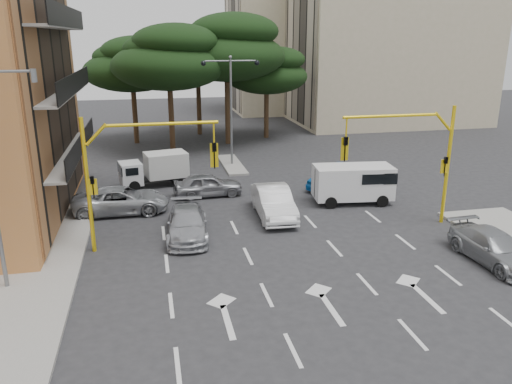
# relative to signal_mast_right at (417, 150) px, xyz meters

# --- Properties ---
(ground) EXTENTS (120.00, 120.00, 0.00)m
(ground) POSITION_rel_signal_mast_right_xyz_m (-6.80, -1.99, -3.88)
(ground) COLOR #28282B
(ground) RESTS_ON ground
(median_strip) EXTENTS (1.40, 6.00, 0.15)m
(median_strip) POSITION_rel_signal_mast_right_xyz_m (-6.80, 14.01, -3.81)
(median_strip) COLOR gray
(median_strip) RESTS_ON ground
(apartment_beige_near) EXTENTS (20.20, 12.15, 18.70)m
(apartment_beige_near) POSITION_rel_signal_mast_right_xyz_m (13.15, 30.01, 5.47)
(apartment_beige_near) COLOR #BEB38E
(apartment_beige_near) RESTS_ON ground
(apartment_beige_far) EXTENTS (16.20, 12.15, 16.70)m
(apartment_beige_far) POSITION_rel_signal_mast_right_xyz_m (6.15, 42.01, 4.47)
(apartment_beige_far) COLOR #BEB38E
(apartment_beige_far) RESTS_ON ground
(pine_left_near) EXTENTS (9.15, 9.15, 10.23)m
(pine_left_near) POSITION_rel_signal_mast_right_xyz_m (-10.75, 19.96, 3.72)
(pine_left_near) COLOR #382616
(pine_left_near) RESTS_ON ground
(pine_center) EXTENTS (9.98, 9.98, 11.16)m
(pine_center) POSITION_rel_signal_mast_right_xyz_m (-5.75, 21.96, 4.41)
(pine_center) COLOR #382616
(pine_center) RESTS_ON ground
(pine_left_far) EXTENTS (8.32, 8.32, 9.30)m
(pine_left_far) POSITION_rel_signal_mast_right_xyz_m (-13.75, 23.96, 3.03)
(pine_left_far) COLOR #382616
(pine_left_far) RESTS_ON ground
(pine_right) EXTENTS (7.49, 7.49, 8.37)m
(pine_right) POSITION_rel_signal_mast_right_xyz_m (-1.75, 23.96, 2.33)
(pine_right) COLOR #382616
(pine_right) RESTS_ON ground
(pine_back) EXTENTS (9.15, 9.15, 10.23)m
(pine_back) POSITION_rel_signal_mast_right_xyz_m (-7.75, 26.96, 3.72)
(pine_back) COLOR #382616
(pine_back) RESTS_ON ground
(signal_mast_right) EXTENTS (5.79, 0.37, 6.00)m
(signal_mast_right) POSITION_rel_signal_mast_right_xyz_m (0.00, 0.00, 0.00)
(signal_mast_right) COLOR yellow
(signal_mast_right) RESTS_ON ground
(signal_mast_left) EXTENTS (5.79, 0.37, 6.00)m
(signal_mast_left) POSITION_rel_signal_mast_right_xyz_m (-13.61, 0.00, 0.00)
(signal_mast_left) COLOR yellow
(signal_mast_left) RESTS_ON ground
(street_lamp_center) EXTENTS (4.16, 0.36, 7.77)m
(street_lamp_center) POSITION_rel_signal_mast_right_xyz_m (-6.80, 14.01, 1.54)
(street_lamp_center) COLOR slate
(street_lamp_center) RESTS_ON median_strip
(car_white_hatch) EXTENTS (1.91, 4.95, 1.61)m
(car_white_hatch) POSITION_rel_signal_mast_right_xyz_m (-6.48, 2.67, -3.08)
(car_white_hatch) COLOR silver
(car_white_hatch) RESTS_ON ground
(car_blue_compact) EXTENTS (4.84, 4.25, 1.58)m
(car_blue_compact) POSITION_rel_signal_mast_right_xyz_m (-1.30, 7.01, -3.09)
(car_blue_compact) COLOR blue
(car_blue_compact) RESTS_ON ground
(car_silver_wagon) EXTENTS (2.23, 4.77, 1.35)m
(car_silver_wagon) POSITION_rel_signal_mast_right_xyz_m (-11.19, 0.81, -3.21)
(car_silver_wagon) COLOR #A3A5AB
(car_silver_wagon) RESTS_ON ground
(car_silver_cross_a) EXTENTS (5.11, 2.38, 1.42)m
(car_silver_cross_a) POSITION_rel_signal_mast_right_xyz_m (-14.40, 5.01, -3.18)
(car_silver_cross_a) COLOR #A5A8AD
(car_silver_cross_a) RESTS_ON ground
(car_silver_cross_b) EXTENTS (4.15, 1.81, 1.39)m
(car_silver_cross_b) POSITION_rel_signal_mast_right_xyz_m (-9.44, 7.01, -3.19)
(car_silver_cross_b) COLOR gray
(car_silver_cross_b) RESTS_ON ground
(car_silver_parked) EXTENTS (2.11, 4.67, 1.33)m
(car_silver_parked) POSITION_rel_signal_mast_right_xyz_m (1.24, -4.77, -3.22)
(car_silver_parked) COLOR gray
(car_silver_parked) RESTS_ON ground
(van_white) EXTENTS (4.62, 2.49, 2.21)m
(van_white) POSITION_rel_signal_mast_right_xyz_m (-1.47, 4.01, -2.78)
(van_white) COLOR silver
(van_white) RESTS_ON ground
(box_truck_a) EXTENTS (4.56, 2.62, 2.11)m
(box_truck_a) POSITION_rel_signal_mast_right_xyz_m (-12.50, 9.87, -2.83)
(box_truck_a) COLOR white
(box_truck_a) RESTS_ON ground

